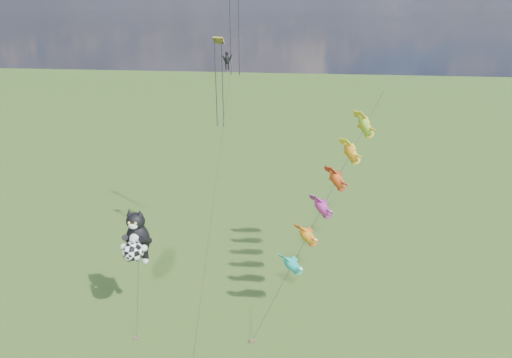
# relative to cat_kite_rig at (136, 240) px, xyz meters

# --- Properties ---
(cat_kite_rig) EXTENTS (2.16, 4.00, 9.99)m
(cat_kite_rig) POSITION_rel_cat_kite_rig_xyz_m (0.00, 0.00, 0.00)
(cat_kite_rig) COLOR brown
(cat_kite_rig) RESTS_ON ground
(fish_windsock_rig) EXTENTS (10.22, 12.41, 17.76)m
(fish_windsock_rig) POSITION_rel_cat_kite_rig_xyz_m (14.97, 5.08, 2.48)
(fish_windsock_rig) COLOR brown
(fish_windsock_rig) RESTS_ON ground
(parafoil_rig) EXTENTS (1.94, 17.53, 27.12)m
(parafoil_rig) POSITION_rel_cat_kite_rig_xyz_m (5.82, 8.77, 12.94)
(parafoil_rig) COLOR brown
(parafoil_rig) RESTS_ON ground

